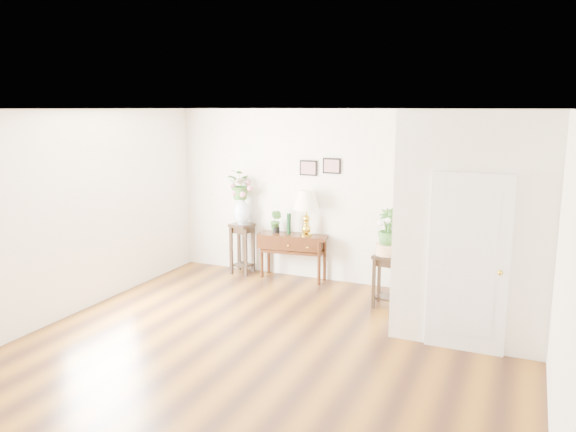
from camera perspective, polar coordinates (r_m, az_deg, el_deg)
The scene contains 21 objects.
floor at distance 6.93m, azimuth -1.41°, elevation -12.99°, with size 6.00×5.50×0.02m, color brown.
ceiling at distance 6.34m, azimuth -1.54°, elevation 10.83°, with size 6.00×5.50×0.02m, color white.
wall_back at distance 9.02m, azimuth 5.96°, elevation 1.87°, with size 6.00×0.02×2.80m, color silver.
wall_front at distance 4.26m, azimuth -17.54°, elevation -8.94°, with size 6.00×0.02×2.80m, color silver.
wall_left at distance 8.21m, azimuth -20.81°, elevation 0.31°, with size 0.02×5.50×2.80m, color silver.
wall_right at distance 5.92m, azimuth 25.93°, elevation -4.00°, with size 0.02×5.50×2.80m, color silver.
partition at distance 7.67m, azimuth 18.78°, elevation -0.26°, with size 1.80×1.95×2.80m, color silver.
door at distance 6.77m, azimuth 17.84°, elevation -4.68°, with size 0.90×0.05×2.10m, color silver.
art_print_left at distance 9.15m, azimuth 2.09°, elevation 4.90°, with size 0.30×0.02×0.25m, color black.
art_print_right at distance 9.01m, azimuth 4.46°, elevation 5.10°, with size 0.30×0.02×0.25m, color black.
wall_ornament at distance 7.83m, azimuth 12.28°, elevation 5.10°, with size 0.51×0.51×0.07m, color gold.
console_table at distance 9.34m, azimuth 0.51°, elevation -4.14°, with size 1.14×0.38×0.76m, color #3A1707.
table_lamp at distance 9.09m, azimuth 1.88°, elevation 0.16°, with size 0.43×0.43×0.75m, color gold.
green_vase at distance 9.24m, azimuth 0.08°, elevation -0.79°, with size 0.07×0.07×0.35m, color black.
potted_plant at distance 9.33m, azimuth -1.23°, elevation -0.59°, with size 0.20×0.16×0.37m, color #346827.
plant_stand_a at distance 9.69m, azimuth -4.67°, elevation -3.30°, with size 0.34×0.34×0.87m, color black.
porcelain_vase at distance 9.55m, azimuth -4.73°, elevation 0.53°, with size 0.27×0.27×0.47m, color silver, non-canonical shape.
lily_arrangement at distance 9.48m, azimuth -4.77°, elevation 3.12°, with size 0.47×0.40×0.52m, color #346827.
plant_stand_b at distance 8.20m, azimuth 10.00°, elevation -6.46°, with size 0.36×0.36×0.76m, color black.
ceramic_bowl at distance 8.08m, azimuth 10.11°, elevation -3.33°, with size 0.35×0.35×0.16m, color beige.
narcissus at distance 8.01m, azimuth 10.18°, elevation -1.20°, with size 0.30×0.30×0.53m, color #346827.
Camera 1 is at (2.69, -5.74, 2.81)m, focal length 35.00 mm.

